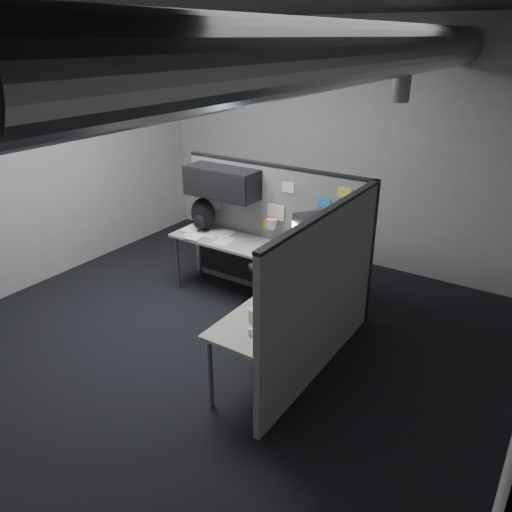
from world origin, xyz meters
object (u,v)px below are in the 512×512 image
Objects in this scene: monitor at (319,239)px; keyboard at (271,266)px; desk at (264,270)px; phone at (278,309)px; backpack at (203,215)px.

keyboard is at bearing -135.82° from monitor.
desk is 9.15× the size of phone.
keyboard is 1.12× the size of backpack.
keyboard is 0.93m from phone.
backpack is at bearing 162.33° from desk.
backpack is (-1.30, 0.49, 0.18)m from keyboard.
keyboard is (-0.33, -0.41, -0.24)m from monitor.
phone reaches higher than keyboard.
monitor is at bearing 29.90° from desk.
monitor reaches higher than desk.
phone reaches higher than desk.
backpack is at bearing 160.21° from keyboard.
monitor is 0.58m from keyboard.
backpack is (-1.63, 0.07, -0.06)m from monitor.
keyboard is at bearing -36.31° from desk.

